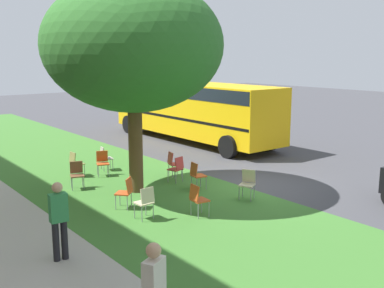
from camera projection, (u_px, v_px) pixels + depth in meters
name	position (u px, v px, depth m)	size (l,w,h in m)	color
ground	(249.00, 186.00, 15.09)	(80.00, 80.00, 0.00)	#424247
grass_verge	(170.00, 206.00, 13.14)	(48.00, 6.00, 0.01)	#3D752D
sidewalk_strip	(13.00, 244.00, 10.46)	(48.00, 2.80, 0.01)	#ADA89E
street_tree	(133.00, 46.00, 13.68)	(5.40, 5.40, 6.51)	brown
chair_0	(145.00, 200.00, 11.94)	(0.44, 0.44, 0.88)	beige
chair_1	(103.00, 161.00, 16.34)	(0.54, 0.54, 0.88)	#C64C1E
chair_2	(177.00, 167.00, 15.45)	(0.51, 0.51, 0.88)	#B7332D
chair_3	(197.00, 174.00, 14.63)	(0.48, 0.49, 0.88)	#C64C1E
chair_4	(75.00, 162.00, 16.22)	(0.43, 0.44, 0.88)	olive
chair_5	(126.00, 190.00, 12.82)	(0.59, 0.59, 0.88)	#C64C1E
chair_6	(198.00, 198.00, 12.17)	(0.46, 0.46, 0.88)	#C64C1E
chair_7	(173.00, 162.00, 16.20)	(0.51, 0.51, 0.88)	#B7332D
chair_8	(248.00, 182.00, 13.69)	(0.56, 0.57, 0.88)	beige
chair_9	(105.00, 157.00, 17.09)	(0.50, 0.50, 0.88)	#ADA393
chair_10	(77.00, 173.00, 14.74)	(0.53, 0.53, 0.88)	brown
school_bus	(192.00, 106.00, 22.70)	(10.40, 2.80, 2.88)	yellow
pedestrian_1	(59.00, 218.00, 9.50)	(0.23, 0.37, 1.69)	black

